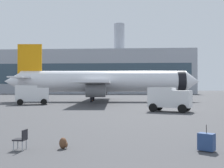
{
  "coord_description": "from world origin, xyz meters",
  "views": [
    {
      "loc": [
        0.27,
        -5.01,
        2.65
      ],
      "look_at": [
        -1.86,
        27.1,
        3.0
      ],
      "focal_mm": 44.34,
      "sensor_mm": 36.0,
      "label": 1
    }
  ],
  "objects_px": {
    "airplane_at_gate": "(102,81)",
    "rolling_suitcase": "(206,142)",
    "cargo_van": "(169,98)",
    "safety_cone_near": "(154,103)",
    "service_truck": "(31,94)",
    "safety_cone_mid": "(92,99)",
    "gate_chair": "(22,138)",
    "traveller_backpack": "(63,143)"
  },
  "relations": [
    {
      "from": "airplane_at_gate",
      "to": "rolling_suitcase",
      "type": "xyz_separation_m",
      "value": [
        8.27,
        -38.52,
        -3.27
      ]
    },
    {
      "from": "airplane_at_gate",
      "to": "cargo_van",
      "type": "xyz_separation_m",
      "value": [
        9.32,
        -20.17,
        -2.21
      ]
    },
    {
      "from": "safety_cone_near",
      "to": "service_truck",
      "type": "bearing_deg",
      "value": -179.81
    },
    {
      "from": "service_truck",
      "to": "safety_cone_near",
      "type": "xyz_separation_m",
      "value": [
        18.38,
        0.06,
        -1.24
      ]
    },
    {
      "from": "safety_cone_mid",
      "to": "gate_chair",
      "type": "relative_size",
      "value": 0.93
    },
    {
      "from": "service_truck",
      "to": "traveller_backpack",
      "type": "distance_m",
      "value": 31.4
    },
    {
      "from": "cargo_van",
      "to": "safety_cone_near",
      "type": "relative_size",
      "value": 6.46
    },
    {
      "from": "safety_cone_near",
      "to": "rolling_suitcase",
      "type": "height_order",
      "value": "rolling_suitcase"
    },
    {
      "from": "cargo_van",
      "to": "safety_cone_near",
      "type": "xyz_separation_m",
      "value": [
        -0.65,
        10.77,
        -1.08
      ]
    },
    {
      "from": "safety_cone_mid",
      "to": "traveller_backpack",
      "type": "relative_size",
      "value": 1.67
    },
    {
      "from": "service_truck",
      "to": "safety_cone_near",
      "type": "distance_m",
      "value": 18.42
    },
    {
      "from": "safety_cone_near",
      "to": "traveller_backpack",
      "type": "distance_m",
      "value": 29.75
    },
    {
      "from": "service_truck",
      "to": "gate_chair",
      "type": "xyz_separation_m",
      "value": [
        10.3,
        -29.35,
        -1.11
      ]
    },
    {
      "from": "service_truck",
      "to": "safety_cone_near",
      "type": "height_order",
      "value": "service_truck"
    },
    {
      "from": "safety_cone_mid",
      "to": "rolling_suitcase",
      "type": "xyz_separation_m",
      "value": [
        10.45,
        -40.54,
        -0.01
      ]
    },
    {
      "from": "safety_cone_mid",
      "to": "gate_chair",
      "type": "distance_m",
      "value": 40.93
    },
    {
      "from": "safety_cone_near",
      "to": "gate_chair",
      "type": "bearing_deg",
      "value": -105.36
    },
    {
      "from": "cargo_van",
      "to": "rolling_suitcase",
      "type": "bearing_deg",
      "value": -93.25
    },
    {
      "from": "cargo_van",
      "to": "airplane_at_gate",
      "type": "bearing_deg",
      "value": 114.79
    },
    {
      "from": "cargo_van",
      "to": "gate_chair",
      "type": "xyz_separation_m",
      "value": [
        -8.73,
        -18.65,
        -0.95
      ]
    },
    {
      "from": "cargo_van",
      "to": "rolling_suitcase",
      "type": "xyz_separation_m",
      "value": [
        -1.04,
        -18.35,
        -1.06
      ]
    },
    {
      "from": "cargo_van",
      "to": "safety_cone_mid",
      "type": "height_order",
      "value": "cargo_van"
    },
    {
      "from": "airplane_at_gate",
      "to": "safety_cone_mid",
      "type": "bearing_deg",
      "value": 137.14
    },
    {
      "from": "safety_cone_mid",
      "to": "gate_chair",
      "type": "xyz_separation_m",
      "value": [
        2.76,
        -40.84,
        0.1
      ]
    },
    {
      "from": "safety_cone_near",
      "to": "rolling_suitcase",
      "type": "bearing_deg",
      "value": -90.77
    },
    {
      "from": "cargo_van",
      "to": "gate_chair",
      "type": "bearing_deg",
      "value": -115.09
    },
    {
      "from": "airplane_at_gate",
      "to": "gate_chair",
      "type": "height_order",
      "value": "airplane_at_gate"
    },
    {
      "from": "cargo_van",
      "to": "traveller_backpack",
      "type": "bearing_deg",
      "value": -111.07
    },
    {
      "from": "cargo_van",
      "to": "rolling_suitcase",
      "type": "relative_size",
      "value": 4.39
    },
    {
      "from": "airplane_at_gate",
      "to": "safety_cone_mid",
      "type": "distance_m",
      "value": 4.41
    },
    {
      "from": "service_truck",
      "to": "gate_chair",
      "type": "bearing_deg",
      "value": -70.67
    },
    {
      "from": "safety_cone_mid",
      "to": "rolling_suitcase",
      "type": "distance_m",
      "value": 41.87
    },
    {
      "from": "service_truck",
      "to": "gate_chair",
      "type": "relative_size",
      "value": 6.13
    },
    {
      "from": "safety_cone_mid",
      "to": "rolling_suitcase",
      "type": "height_order",
      "value": "rolling_suitcase"
    },
    {
      "from": "airplane_at_gate",
      "to": "gate_chair",
      "type": "relative_size",
      "value": 41.56
    },
    {
      "from": "cargo_van",
      "to": "rolling_suitcase",
      "type": "distance_m",
      "value": 18.41
    },
    {
      "from": "service_truck",
      "to": "safety_cone_near",
      "type": "relative_size",
      "value": 7.04
    },
    {
      "from": "safety_cone_mid",
      "to": "rolling_suitcase",
      "type": "relative_size",
      "value": 0.73
    },
    {
      "from": "rolling_suitcase",
      "to": "gate_chair",
      "type": "distance_m",
      "value": 7.7
    },
    {
      "from": "safety_cone_mid",
      "to": "traveller_backpack",
      "type": "bearing_deg",
      "value": -83.73
    },
    {
      "from": "cargo_van",
      "to": "service_truck",
      "type": "bearing_deg",
      "value": 150.63
    },
    {
      "from": "safety_cone_near",
      "to": "rolling_suitcase",
      "type": "relative_size",
      "value": 0.68
    }
  ]
}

